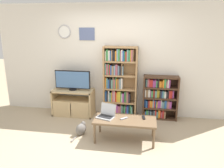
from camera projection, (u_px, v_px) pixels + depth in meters
ground_plane at (102, 148)px, 3.89m from camera, size 18.00×18.00×0.00m
wall_back at (115, 60)px, 5.12m from camera, size 5.77×0.09×2.60m
tv_stand at (73, 102)px, 5.25m from camera, size 0.96×0.47×0.62m
television at (73, 80)px, 5.11m from camera, size 0.84×0.18×0.47m
bookshelf_tall at (119, 83)px, 5.09m from camera, size 0.78×0.24×1.65m
bookshelf_short at (159, 98)px, 5.01m from camera, size 0.78×0.28×1.01m
coffee_table at (125, 121)px, 4.07m from camera, size 1.15×0.52×0.42m
laptop at (107, 114)px, 4.15m from camera, size 0.38×0.35×0.24m
remote_near_laptop at (124, 118)px, 4.07m from camera, size 0.15×0.14×0.02m
remote_far_from_laptop at (144, 117)px, 4.11m from camera, size 0.07×0.17×0.02m
cat at (81, 129)px, 4.33m from camera, size 0.26×0.47×0.27m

